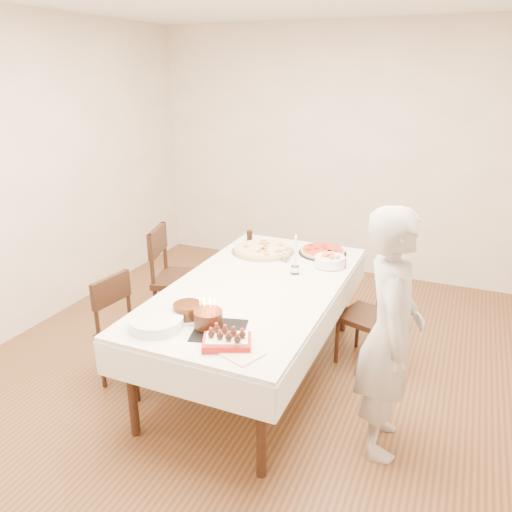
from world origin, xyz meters
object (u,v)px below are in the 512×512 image
at_px(person, 390,334).
at_px(strawberry_box, 227,341).
at_px(chair_left_savory, 182,279).
at_px(pasta_bowl, 330,261).
at_px(dining_table, 256,331).
at_px(taper_candle, 295,254).
at_px(pizza_white, 263,250).
at_px(pizza_pepperoni, 322,251).
at_px(layer_cake, 188,311).
at_px(chair_right_savory, 367,317).
at_px(cola_glass, 250,236).
at_px(birthday_cake, 208,314).
at_px(chair_left_dessert, 133,333).

relative_size(person, strawberry_box, 5.69).
distance_m(chair_left_savory, pasta_bowl, 1.34).
distance_m(dining_table, chair_left_savory, 1.00).
relative_size(dining_table, taper_candle, 6.71).
relative_size(person, pizza_white, 2.85).
xyz_separation_m(pizza_pepperoni, taper_candle, (-0.07, -0.51, 0.14)).
bearing_deg(layer_cake, chair_right_savory, 51.04).
bearing_deg(pizza_white, cola_glass, 134.25).
height_order(chair_left_savory, birthday_cake, chair_left_savory).
xyz_separation_m(chair_left_savory, strawberry_box, (1.09, -1.27, 0.31)).
distance_m(dining_table, strawberry_box, 0.96).
distance_m(dining_table, chair_right_savory, 0.89).
xyz_separation_m(chair_right_savory, pizza_white, (-0.95, 0.15, 0.37)).
bearing_deg(dining_table, pasta_bowl, 55.28).
relative_size(pizza_white, pasta_bowl, 2.28).
height_order(pizza_white, layer_cake, layer_cake).
height_order(cola_glass, birthday_cake, birthday_cake).
distance_m(dining_table, person, 1.16).
distance_m(chair_left_dessert, pizza_pepperoni, 1.69).
relative_size(chair_right_savory, chair_left_dessert, 0.96).
bearing_deg(pizza_pepperoni, birthday_cake, -99.93).
xyz_separation_m(chair_left_dessert, person, (1.79, 0.08, 0.35)).
distance_m(chair_right_savory, layer_cake, 1.52).
bearing_deg(cola_glass, strawberry_box, -69.85).
height_order(pizza_pepperoni, cola_glass, cola_glass).
distance_m(dining_table, taper_candle, 0.65).
bearing_deg(person, chair_left_savory, 56.64).
bearing_deg(cola_glass, chair_left_savory, -133.79).
xyz_separation_m(chair_right_savory, taper_candle, (-0.54, -0.19, 0.51)).
relative_size(chair_left_dessert, pasta_bowl, 3.51).
xyz_separation_m(taper_candle, cola_glass, (-0.64, 0.58, -0.11)).
relative_size(chair_right_savory, birthday_cake, 4.59).
distance_m(person, pasta_bowl, 1.14).
height_order(chair_left_dessert, layer_cake, layer_cake).
distance_m(cola_glass, layer_cake, 1.55).
bearing_deg(taper_candle, layer_cake, -111.64).
bearing_deg(strawberry_box, pizza_white, 105.18).
height_order(chair_left_savory, layer_cake, chair_left_savory).
xyz_separation_m(pizza_pepperoni, strawberry_box, (-0.07, -1.67, 0.01)).
bearing_deg(chair_left_savory, taper_candle, 158.70).
xyz_separation_m(pizza_white, strawberry_box, (0.41, -1.50, 0.01)).
distance_m(chair_left_savory, strawberry_box, 1.70).
relative_size(layer_cake, birthday_cake, 1.33).
height_order(chair_left_dessert, taper_candle, taper_candle).
xyz_separation_m(dining_table, chair_left_dessert, (-0.78, -0.46, 0.04)).
height_order(dining_table, cola_glass, cola_glass).
xyz_separation_m(layer_cake, strawberry_box, (0.38, -0.21, -0.01)).
bearing_deg(pasta_bowl, chair_left_dessert, -138.65).
relative_size(birthday_cake, strawberry_box, 0.65).
bearing_deg(pizza_white, person, -40.06).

